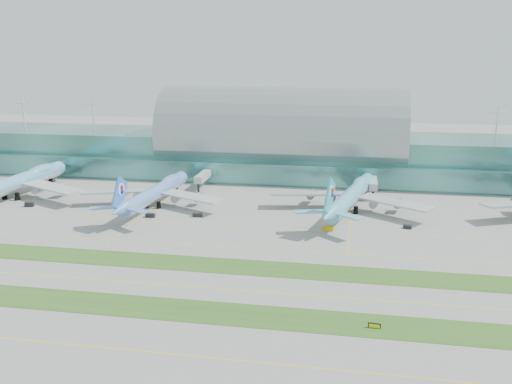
% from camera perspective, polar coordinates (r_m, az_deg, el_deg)
% --- Properties ---
extents(ground, '(700.00, 700.00, 0.00)m').
position_cam_1_polar(ground, '(165.30, -3.40, -7.63)').
color(ground, gray).
rests_on(ground, ground).
extents(terminal, '(340.00, 69.10, 36.00)m').
position_cam_1_polar(terminal, '(284.22, 2.64, 4.60)').
color(terminal, '#3D7A75').
rests_on(terminal, ground).
extents(grass_strip_near, '(420.00, 12.00, 0.08)m').
position_cam_1_polar(grass_strip_near, '(140.55, -6.12, -11.76)').
color(grass_strip_near, '#2D591E').
rests_on(grass_strip_near, ground).
extents(grass_strip_far, '(420.00, 12.00, 0.08)m').
position_cam_1_polar(grass_strip_far, '(167.10, -3.24, -7.37)').
color(grass_strip_far, '#2D591E').
rests_on(grass_strip_far, ground).
extents(taxiline_a, '(420.00, 0.35, 0.01)m').
position_cam_1_polar(taxiline_a, '(123.75, -8.78, -15.70)').
color(taxiline_a, yellow).
rests_on(taxiline_a, ground).
extents(taxiline_b, '(420.00, 0.35, 0.01)m').
position_cam_1_polar(taxiline_b, '(152.79, -4.64, -9.53)').
color(taxiline_b, yellow).
rests_on(taxiline_b, ground).
extents(taxiline_c, '(420.00, 0.35, 0.01)m').
position_cam_1_polar(taxiline_c, '(181.71, -2.07, -5.56)').
color(taxiline_c, yellow).
rests_on(taxiline_c, ground).
extents(taxiline_d, '(420.00, 0.35, 0.01)m').
position_cam_1_polar(taxiline_d, '(202.12, -0.75, -3.50)').
color(taxiline_d, yellow).
rests_on(taxiline_d, ground).
extents(airliner_a, '(69.02, 78.51, 21.60)m').
position_cam_1_polar(airliner_a, '(261.27, -22.83, 0.96)').
color(airliner_a, '#61ABD6').
rests_on(airliner_a, ground).
extents(airliner_b, '(60.21, 68.51, 18.85)m').
position_cam_1_polar(airliner_b, '(231.57, -9.97, 0.07)').
color(airliner_b, '#6092D3').
rests_on(airliner_b, ground).
extents(airliner_c, '(62.80, 72.32, 20.08)m').
position_cam_1_polar(airliner_c, '(224.12, 9.52, -0.28)').
color(airliner_c, '#60BDD4').
rests_on(airliner_c, ground).
extents(gse_b, '(3.76, 2.47, 1.75)m').
position_cam_1_polar(gse_b, '(244.93, -21.72, -1.16)').
color(gse_b, black).
rests_on(gse_b, ground).
extents(gse_c, '(3.52, 1.76, 1.51)m').
position_cam_1_polar(gse_c, '(216.84, -10.52, -2.30)').
color(gse_c, black).
rests_on(gse_c, ground).
extents(gse_d, '(3.78, 2.16, 1.40)m').
position_cam_1_polar(gse_d, '(214.98, -5.88, -2.29)').
color(gse_d, black).
rests_on(gse_d, ground).
extents(gse_e, '(3.82, 1.95, 1.44)m').
position_cam_1_polar(gse_e, '(199.54, 7.23, -3.63)').
color(gse_e, gold).
rests_on(gse_e, ground).
extents(gse_f, '(3.28, 2.48, 1.24)m').
position_cam_1_polar(gse_f, '(207.15, 14.92, -3.37)').
color(gse_f, black).
rests_on(gse_f, ground).
extents(taxiway_sign_east, '(2.89, 0.61, 1.22)m').
position_cam_1_polar(taxiway_sign_east, '(134.57, 11.75, -12.96)').
color(taxiway_sign_east, black).
rests_on(taxiway_sign_east, ground).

